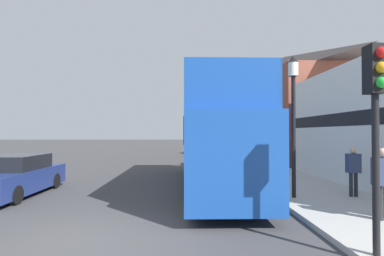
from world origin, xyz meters
name	(u,v)px	position (x,y,z in m)	size (l,w,h in m)	color
ground_plane	(159,158)	(0.00, 21.00, 0.00)	(144.00, 144.00, 0.00)	#3D3D3F
sidewalk	(241,160)	(6.87, 18.00, 0.07)	(3.43, 108.00, 0.14)	#ADAAA3
brick_terrace_rear	(284,107)	(11.59, 21.22, 4.67)	(6.00, 18.93, 9.33)	brown
tour_bus	(213,143)	(3.40, 6.22, 1.83)	(2.53, 11.14, 4.10)	#19479E
parked_car_ahead_of_bus	(210,156)	(4.01, 14.06, 0.68)	(1.96, 4.04, 1.46)	maroon
parked_car_far_side	(15,177)	(-3.93, 4.73, 0.67)	(1.94, 4.53, 1.44)	navy
pedestrian_nearest	(383,177)	(6.98, 0.83, 1.19)	(0.46, 0.25, 1.74)	#232328
pedestrian_second	(353,167)	(7.78, 3.48, 1.13)	(0.43, 0.24, 1.64)	#232328
traffic_signal	(376,101)	(5.46, -1.23, 2.81)	(0.28, 0.42, 3.64)	black
lamp_post_nearest	(293,99)	(5.76, 3.43, 3.35)	(0.35, 0.35, 4.65)	black
lamp_post_second	(242,116)	(5.56, 10.83, 3.24)	(0.35, 0.35, 4.48)	black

